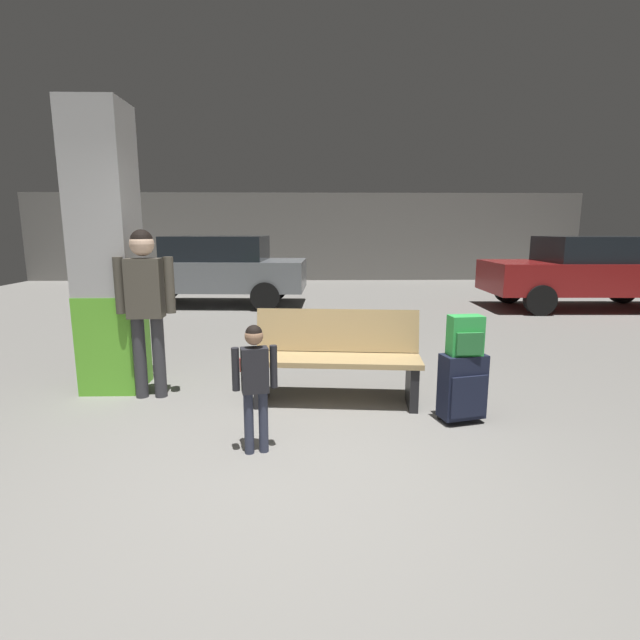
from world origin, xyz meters
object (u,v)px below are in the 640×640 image
child (255,375)px  bench (336,358)px  backpack_bright (466,336)px  adult (145,296)px  structural_pillar (107,253)px  suitcase (463,387)px  parked_car_side (589,271)px  parked_car_far (213,269)px

child → bench: bearing=58.2°
child → backpack_bright: bearing=17.3°
bench → adult: 1.95m
structural_pillar → suitcase: structural_pillar is taller
bench → parked_car_side: parked_car_side is taller
suitcase → adult: 3.08m
child → parked_car_side: size_ratio=0.24×
structural_pillar → parked_car_side: 9.35m
structural_pillar → bench: structural_pillar is taller
backpack_bright → adult: 3.01m
child → parked_car_far: 7.43m
suitcase → child: child is taller
backpack_bright → adult: (-2.91, 0.71, 0.25)m
bench → suitcase: size_ratio=2.72×
adult → parked_car_far: adult is taller
adult → parked_car_side: 9.12m
backpack_bright → child: (-1.73, -0.54, -0.17)m
suitcase → child: (-1.73, -0.54, 0.28)m
child → adult: (-1.18, 1.25, 0.42)m
backpack_bright → parked_car_far: 7.52m
backpack_bright → child: child is taller
suitcase → adult: (-2.91, 0.71, 0.70)m
bench → child: size_ratio=1.67×
structural_pillar → child: 2.40m
structural_pillar → backpack_bright: bearing=-16.8°
parked_car_side → adult: bearing=-144.8°
suitcase → child: size_ratio=0.61×
structural_pillar → bench: (2.30, -0.48, -0.98)m
suitcase → backpack_bright: bearing=-143.5°
bench → backpack_bright: backpack_bright is taller
parked_car_far → adult: bearing=-85.1°
bench → child: (-0.67, -1.07, 0.16)m
structural_pillar → bench: 2.55m
child → structural_pillar: bearing=136.5°
suitcase → backpack_bright: (-0.00, -0.00, 0.45)m
structural_pillar → child: (1.64, -1.55, -0.82)m
backpack_bright → suitcase: bearing=36.5°
suitcase → parked_car_far: size_ratio=0.14×
parked_car_side → parked_car_far: bearing=174.8°
structural_pillar → child: bearing=-43.5°
suitcase → parked_car_side: parked_car_side is taller
structural_pillar → parked_car_side: bearing=32.0°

